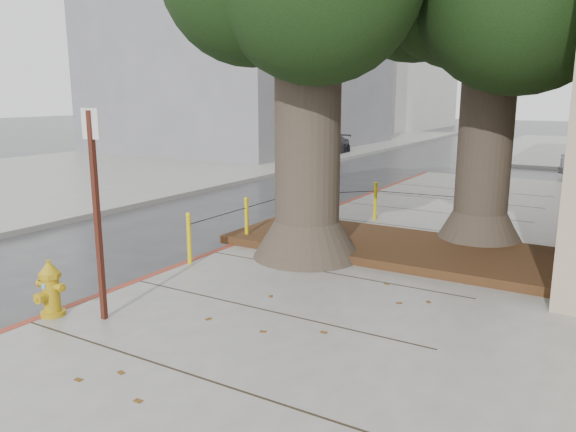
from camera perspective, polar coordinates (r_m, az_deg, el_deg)
name	(u,v)px	position (r m, az deg, el deg)	size (l,w,h in m)	color
ground	(236,313)	(8.44, -5.36, -9.75)	(140.00, 140.00, 0.00)	#28282B
sidewalk_opposite	(108,169)	(24.97, -17.85, 4.56)	(14.00, 60.00, 0.15)	slate
curb_red	(229,250)	(11.45, -6.04, -3.43)	(0.14, 26.00, 0.16)	maroon
planter_bed	(390,246)	(11.24, 10.28, -3.04)	(6.40, 2.60, 0.16)	black
building_far_grey	(249,45)	(34.57, -4.00, 16.92)	(12.00, 16.00, 12.00)	slate
building_far_white	(371,48)	(55.84, 8.41, 16.56)	(12.00, 18.00, 15.00)	silver
bollard_ring	(322,211)	(12.27, 3.43, 0.50)	(3.79, 5.39, 0.95)	#D4B90B
fire_hydrant	(51,289)	(8.44, -22.98, -6.81)	(0.42, 0.38, 0.80)	#BF9713
signpost	(96,204)	(7.76, -18.91, 1.20)	(0.28, 0.07, 2.84)	#471911
car_dark	(328,146)	(29.44, 4.06, 7.10)	(1.51, 3.71, 1.08)	black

